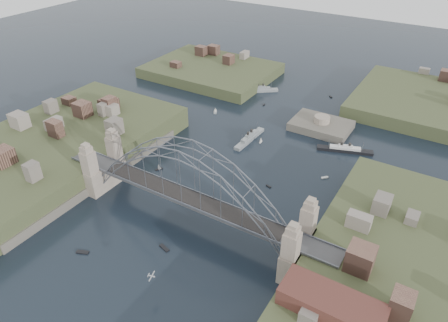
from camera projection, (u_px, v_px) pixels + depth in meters
ground at (190, 221)px, 112.68m from camera, size 500.00×500.00×0.00m
bridge at (188, 186)px, 105.92m from camera, size 84.00×13.80×24.60m
shore_west at (51, 157)px, 136.74m from camera, size 50.50×90.00×12.00m
shore_east at (408, 309)px, 86.45m from camera, size 50.50×90.00×12.00m
headland_nw at (211, 74)px, 204.19m from camera, size 60.00×45.00×9.00m
headland_ne at (442, 111)px, 168.68m from camera, size 70.00×55.00×9.50m
fort_island at (320, 130)px, 157.46m from camera, size 22.00×16.00×9.40m
wharf_shed at (331, 304)px, 77.92m from camera, size 20.00×8.00×4.00m
naval_cruiser_near at (250, 138)px, 149.60m from camera, size 2.99×18.04×5.39m
naval_cruiser_far at (260, 90)px, 186.60m from camera, size 14.02×11.79×5.45m
ocean_liner at (345, 150)px, 143.09m from camera, size 19.06×8.74×4.73m
aeroplane at (151, 276)px, 88.95m from camera, size 1.70×2.98×0.44m
small_boat_a at (159, 167)px, 133.49m from camera, size 1.89×2.53×2.38m
small_boat_b at (269, 186)px, 125.96m from camera, size 1.87×1.11×0.45m
small_boat_c at (164, 248)px, 103.95m from camera, size 3.31×1.83×0.45m
small_boat_d at (325, 178)px, 129.85m from camera, size 2.13×2.20×0.45m
small_boat_e at (215, 111)px, 169.00m from camera, size 2.87×3.80×2.38m
small_boat_f at (261, 140)px, 148.15m from camera, size 1.18×1.89×2.38m
small_boat_h at (264, 105)px, 175.11m from camera, size 0.89×1.95×0.45m
small_boat_i at (305, 230)px, 108.43m from camera, size 2.66×1.16×2.38m
small_boat_j at (83, 252)px, 102.68m from camera, size 3.36×2.21×0.45m
small_boat_k at (331, 97)px, 182.08m from camera, size 1.90×2.08×0.45m
small_boat_l at (163, 139)px, 149.36m from camera, size 2.96×1.61×2.38m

